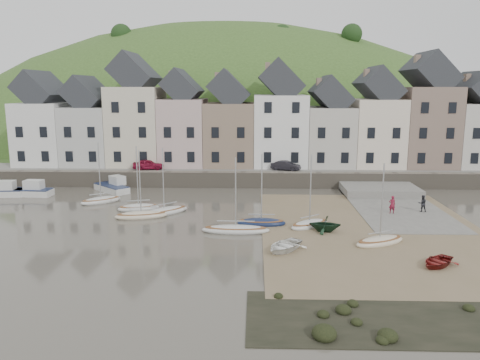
{
  "coord_description": "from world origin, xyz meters",
  "views": [
    {
      "loc": [
        1.4,
        -37.5,
        11.48
      ],
      "look_at": [
        0.0,
        6.0,
        3.0
      ],
      "focal_mm": 35.73,
      "sensor_mm": 36.0,
      "label": 1
    }
  ],
  "objects_px": {
    "rowboat_white": "(284,246)",
    "person_dark": "(422,203)",
    "rowboat_red": "(437,261)",
    "car_right": "(286,166)",
    "car_left": "(148,164)",
    "sailboat_0": "(101,200)",
    "person_red": "(392,205)",
    "rowboat_green": "(325,224)"
  },
  "relations": [
    {
      "from": "rowboat_white",
      "to": "rowboat_green",
      "type": "height_order",
      "value": "rowboat_green"
    },
    {
      "from": "rowboat_white",
      "to": "rowboat_red",
      "type": "distance_m",
      "value": 10.14
    },
    {
      "from": "rowboat_red",
      "to": "person_dark",
      "type": "height_order",
      "value": "person_dark"
    },
    {
      "from": "rowboat_green",
      "to": "person_dark",
      "type": "height_order",
      "value": "person_dark"
    },
    {
      "from": "sailboat_0",
      "to": "person_red",
      "type": "distance_m",
      "value": 28.33
    },
    {
      "from": "person_red",
      "to": "person_dark",
      "type": "bearing_deg",
      "value": -169.4
    },
    {
      "from": "sailboat_0",
      "to": "rowboat_white",
      "type": "height_order",
      "value": "sailboat_0"
    },
    {
      "from": "person_dark",
      "to": "car_right",
      "type": "bearing_deg",
      "value": -45.2
    },
    {
      "from": "sailboat_0",
      "to": "person_red",
      "type": "height_order",
      "value": "sailboat_0"
    },
    {
      "from": "car_left",
      "to": "rowboat_green",
      "type": "bearing_deg",
      "value": -143.75
    },
    {
      "from": "sailboat_0",
      "to": "car_left",
      "type": "bearing_deg",
      "value": 76.73
    },
    {
      "from": "rowboat_white",
      "to": "rowboat_green",
      "type": "relative_size",
      "value": 1.36
    },
    {
      "from": "rowboat_red",
      "to": "car_right",
      "type": "height_order",
      "value": "car_right"
    },
    {
      "from": "sailboat_0",
      "to": "rowboat_green",
      "type": "height_order",
      "value": "sailboat_0"
    },
    {
      "from": "rowboat_green",
      "to": "person_dark",
      "type": "distance_m",
      "value": 11.79
    },
    {
      "from": "rowboat_red",
      "to": "person_dark",
      "type": "relative_size",
      "value": 1.85
    },
    {
      "from": "person_dark",
      "to": "rowboat_white",
      "type": "bearing_deg",
      "value": 42.91
    },
    {
      "from": "rowboat_white",
      "to": "rowboat_green",
      "type": "xyz_separation_m",
      "value": [
        3.53,
        4.59,
        0.31
      ]
    },
    {
      "from": "person_dark",
      "to": "sailboat_0",
      "type": "bearing_deg",
      "value": -1.75
    },
    {
      "from": "sailboat_0",
      "to": "car_right",
      "type": "relative_size",
      "value": 1.79
    },
    {
      "from": "rowboat_green",
      "to": "car_left",
      "type": "bearing_deg",
      "value": -128.87
    },
    {
      "from": "person_red",
      "to": "car_right",
      "type": "distance_m",
      "value": 16.8
    },
    {
      "from": "person_red",
      "to": "car_right",
      "type": "bearing_deg",
      "value": -60.79
    },
    {
      "from": "rowboat_white",
      "to": "person_dark",
      "type": "distance_m",
      "value": 17.36
    },
    {
      "from": "car_left",
      "to": "car_right",
      "type": "height_order",
      "value": "car_left"
    },
    {
      "from": "person_red",
      "to": "person_dark",
      "type": "relative_size",
      "value": 1.06
    },
    {
      "from": "rowboat_green",
      "to": "rowboat_white",
      "type": "bearing_deg",
      "value": -29.53
    },
    {
      "from": "rowboat_white",
      "to": "rowboat_red",
      "type": "xyz_separation_m",
      "value": [
        9.77,
        -2.69,
        -0.05
      ]
    },
    {
      "from": "rowboat_red",
      "to": "car_right",
      "type": "relative_size",
      "value": 0.81
    },
    {
      "from": "rowboat_red",
      "to": "person_red",
      "type": "distance_m",
      "value": 13.01
    },
    {
      "from": "rowboat_red",
      "to": "car_left",
      "type": "relative_size",
      "value": 0.78
    },
    {
      "from": "rowboat_red",
      "to": "car_left",
      "type": "distance_m",
      "value": 36.94
    },
    {
      "from": "rowboat_red",
      "to": "car_right",
      "type": "xyz_separation_m",
      "value": [
        -8.17,
        27.2,
        1.82
      ]
    },
    {
      "from": "person_red",
      "to": "rowboat_green",
      "type": "bearing_deg",
      "value": 36.79
    },
    {
      "from": "car_left",
      "to": "sailboat_0",
      "type": "bearing_deg",
      "value": 159.84
    },
    {
      "from": "person_dark",
      "to": "car_left",
      "type": "distance_m",
      "value": 31.64
    },
    {
      "from": "person_red",
      "to": "rowboat_white",
      "type": "bearing_deg",
      "value": 41.9
    },
    {
      "from": "rowboat_red",
      "to": "person_dark",
      "type": "xyz_separation_m",
      "value": [
        3.66,
        13.68,
        0.54
      ]
    },
    {
      "from": "person_red",
      "to": "rowboat_red",
      "type": "bearing_deg",
      "value": 84.37
    },
    {
      "from": "rowboat_green",
      "to": "rowboat_red",
      "type": "relative_size",
      "value": 0.87
    },
    {
      "from": "person_red",
      "to": "car_left",
      "type": "xyz_separation_m",
      "value": [
        -25.59,
        14.23,
        1.28
      ]
    },
    {
      "from": "rowboat_red",
      "to": "sailboat_0",
      "type": "bearing_deg",
      "value": -164.99
    }
  ]
}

